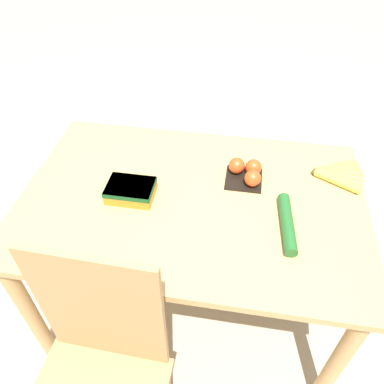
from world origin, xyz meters
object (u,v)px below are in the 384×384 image
object	(u,v)px
chair	(98,381)
cucumber_near	(287,223)
banana_bunch	(337,174)
carrot_bag	(131,190)
tomato_pack	(247,172)

from	to	relation	value
chair	cucumber_near	distance (m)	0.80
banana_bunch	carrot_bag	bearing A→B (deg)	16.85
chair	cucumber_near	xyz separation A→B (m)	(-0.54, -0.53, 0.24)
chair	tomato_pack	distance (m)	0.90
banana_bunch	tomato_pack	world-z (taller)	tomato_pack
banana_bunch	cucumber_near	size ratio (longest dim) A/B	0.75
banana_bunch	chair	bearing A→B (deg)	48.13
chair	banana_bunch	bearing A→B (deg)	49.82
banana_bunch	tomato_pack	xyz separation A→B (m)	(0.36, 0.07, 0.02)
banana_bunch	tomato_pack	bearing A→B (deg)	10.46
cucumber_near	carrot_bag	bearing A→B (deg)	-6.39
tomato_pack	carrot_bag	size ratio (longest dim) A/B	0.81
chair	carrot_bag	xyz separation A→B (m)	(0.04, -0.60, 0.25)
banana_bunch	carrot_bag	xyz separation A→B (m)	(0.79, 0.24, 0.02)
chair	carrot_bag	size ratio (longest dim) A/B	5.57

